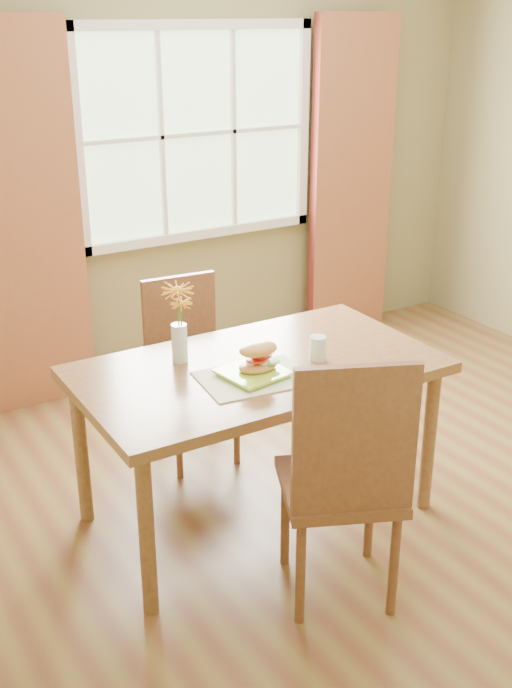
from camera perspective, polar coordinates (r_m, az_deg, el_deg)
The scene contains 12 objects.
room at distance 3.65m, azimuth 9.68°, elevation 8.66°, with size 4.24×3.84×2.74m.
window at distance 5.16m, azimuth -4.19°, elevation 14.64°, with size 1.62×0.06×1.32m.
curtain_left at distance 4.74m, azimuth -16.10°, elevation 8.18°, with size 0.65×0.08×2.20m, color maroon.
curtain_right at distance 5.76m, azimuth 6.78°, elevation 11.34°, with size 0.65×0.08×2.20m, color maroon.
dining_table at distance 3.56m, azimuth 0.10°, elevation -2.63°, with size 1.59×0.90×0.77m.
chair_near at distance 3.08m, azimuth 6.42°, elevation -9.18°, with size 0.60×0.60×1.09m.
chair_far at distance 4.20m, azimuth -4.81°, elevation -1.19°, with size 0.43×0.43×0.95m.
placemat at distance 3.39m, azimuth -0.18°, elevation -2.42°, with size 0.45×0.33×0.01m, color beige.
plate at distance 3.41m, azimuth -0.22°, elevation -2.16°, with size 0.25×0.25×0.01m, color #9FD234.
croissant_sandwich at distance 3.39m, azimuth 0.16°, elevation -0.96°, with size 0.18×0.12×0.13m.
water_glass at distance 3.57m, azimuth 4.40°, elevation -0.34°, with size 0.07×0.07×0.11m.
flower_vase at distance 3.49m, azimuth -5.49°, elevation 1.99°, with size 0.15×0.15×0.36m.
Camera 1 is at (-2.33, -2.67, 2.21)m, focal length 42.00 mm.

